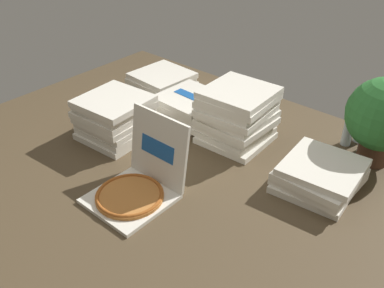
% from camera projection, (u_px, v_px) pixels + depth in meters
% --- Properties ---
extents(ground_plane, '(3.20, 2.40, 0.02)m').
position_uv_depth(ground_plane, '(182.00, 173.00, 2.48)').
color(ground_plane, '#4C3D28').
extents(open_pizza_box, '(0.40, 0.47, 0.41)m').
position_uv_depth(open_pizza_box, '(137.00, 184.00, 2.26)').
color(open_pizza_box, silver).
rests_on(open_pizza_box, ground_plane).
extents(pizza_stack_right_far, '(0.45, 0.44, 0.16)m').
position_uv_depth(pizza_stack_right_far, '(319.00, 176.00, 2.31)').
color(pizza_stack_right_far, silver).
rests_on(pizza_stack_right_far, ground_plane).
extents(pizza_stack_left_mid, '(0.44, 0.44, 0.28)m').
position_uv_depth(pizza_stack_left_mid, '(115.00, 117.00, 2.74)').
color(pizza_stack_left_mid, silver).
rests_on(pizza_stack_left_mid, ground_plane).
extents(pizza_stack_center_far, '(0.44, 0.44, 0.16)m').
position_uv_depth(pizza_stack_center_far, '(191.00, 106.00, 2.99)').
color(pizza_stack_center_far, silver).
rests_on(pizza_stack_center_far, ground_plane).
extents(pizza_stack_right_near, '(0.44, 0.44, 0.36)m').
position_uv_depth(pizza_stack_right_near, '(237.00, 115.00, 2.68)').
color(pizza_stack_right_near, silver).
rests_on(pizza_stack_right_near, ground_plane).
extents(pizza_stack_right_mid, '(0.43, 0.43, 0.16)m').
position_uv_depth(pizza_stack_right_mid, '(162.00, 83.00, 3.32)').
color(pizza_stack_right_mid, silver).
rests_on(pizza_stack_right_mid, ground_plane).
extents(water_bottle_0, '(0.06, 0.06, 0.21)m').
position_uv_depth(water_bottle_0, '(348.00, 131.00, 2.68)').
color(water_bottle_0, silver).
rests_on(water_bottle_0, ground_plane).
extents(water_bottle_1, '(0.06, 0.06, 0.21)m').
position_uv_depth(water_bottle_1, '(365.00, 139.00, 2.60)').
color(water_bottle_1, silver).
rests_on(water_bottle_1, ground_plane).
extents(water_bottle_2, '(0.06, 0.06, 0.21)m').
position_uv_depth(water_bottle_2, '(361.00, 128.00, 2.71)').
color(water_bottle_2, white).
rests_on(water_bottle_2, ground_plane).
extents(potted_plant, '(0.42, 0.42, 0.53)m').
position_uv_depth(potted_plant, '(383.00, 117.00, 2.41)').
color(potted_plant, '#513323').
rests_on(potted_plant, ground_plane).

